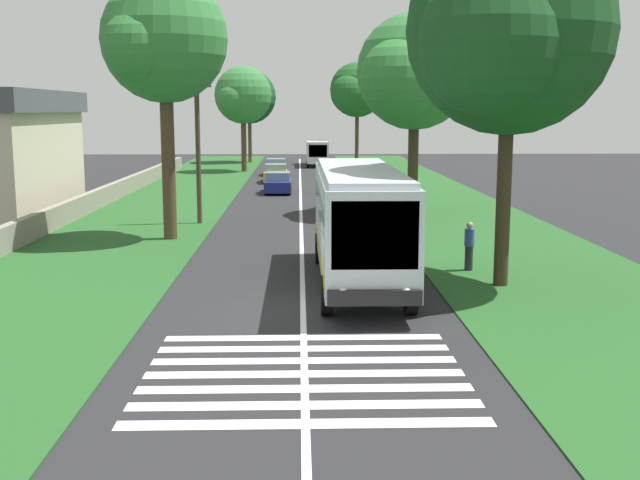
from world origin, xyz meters
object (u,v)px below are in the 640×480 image
at_px(roadside_tree_left_1, 162,43).
at_px(trailing_car_1, 278,183).
at_px(trailing_car_3, 276,167).
at_px(roadside_tree_right_0, 503,37).
at_px(trailing_car_0, 338,198).
at_px(roadside_tree_right_2, 411,75).
at_px(roadside_tree_left_2, 242,97).
at_px(utility_pole, 198,146).
at_px(pedestrian, 469,246).
at_px(trailing_minibus_0, 317,151).
at_px(roadside_tree_left_0, 247,98).
at_px(trailing_car_2, 276,174).
at_px(roadside_tree_right_1, 355,91).
at_px(coach_bus, 358,218).

bearing_deg(roadside_tree_left_1, trailing_car_1, -12.41).
distance_m(trailing_car_3, roadside_tree_right_0, 45.16).
bearing_deg(trailing_car_0, roadside_tree_right_2, -108.83).
relative_size(roadside_tree_left_1, roadside_tree_right_2, 1.04).
xyz_separation_m(roadside_tree_left_2, utility_pole, (-33.57, -0.18, -2.96)).
xyz_separation_m(trailing_car_3, pedestrian, (-41.56, -7.88, 0.24)).
height_order(trailing_minibus_0, roadside_tree_left_0, roadside_tree_left_0).
relative_size(trailing_car_2, pedestrian, 2.54).
height_order(trailing_car_1, pedestrian, pedestrian).
height_order(trailing_car_0, trailing_car_1, same).
xyz_separation_m(roadside_tree_left_2, roadside_tree_right_2, (-29.74, -11.07, 0.60)).
height_order(roadside_tree_left_2, utility_pole, roadside_tree_left_2).
bearing_deg(roadside_tree_right_0, roadside_tree_left_1, 51.64).
bearing_deg(roadside_tree_left_0, trailing_car_1, -172.76).
xyz_separation_m(roadside_tree_left_0, utility_pole, (-46.20, -0.52, -3.01)).
distance_m(trailing_car_3, roadside_tree_right_1, 17.55).
relative_size(trailing_car_1, roadside_tree_right_0, 0.39).
xyz_separation_m(roadside_tree_right_2, utility_pole, (-3.83, 10.89, -3.56)).
bearing_deg(trailing_car_2, roadside_tree_left_2, 16.80).
bearing_deg(roadside_tree_left_2, roadside_tree_right_2, -159.58).
relative_size(trailing_car_3, roadside_tree_right_0, 0.39).
bearing_deg(coach_bus, roadside_tree_right_1, -3.95).
relative_size(trailing_car_3, roadside_tree_left_2, 0.46).
bearing_deg(roadside_tree_left_0, utility_pole, -179.36).
bearing_deg(trailing_minibus_0, utility_pole, 170.50).
xyz_separation_m(trailing_car_0, trailing_car_3, (24.53, 4.18, 0.00)).
height_order(trailing_car_3, utility_pole, utility_pole).
bearing_deg(roadside_tree_right_2, roadside_tree_left_2, 20.42).
height_order(trailing_car_0, trailing_car_3, same).
bearing_deg(trailing_car_0, trailing_car_2, 12.85).
relative_size(trailing_car_2, roadside_tree_left_2, 0.46).
distance_m(trailing_car_1, roadside_tree_left_1, 21.27).
relative_size(trailing_car_2, utility_pole, 0.59).
bearing_deg(trailing_car_0, trailing_minibus_0, 0.60).
distance_m(roadside_tree_left_2, utility_pole, 33.70).
bearing_deg(trailing_car_3, roadside_tree_left_0, 11.76).
height_order(roadside_tree_left_0, utility_pole, roadside_tree_left_0).
relative_size(trailing_car_1, roadside_tree_left_0, 0.44).
bearing_deg(pedestrian, roadside_tree_left_0, 11.03).
bearing_deg(roadside_tree_right_2, trailing_car_1, 34.41).
relative_size(coach_bus, trailing_minibus_0, 1.86).
relative_size(roadside_tree_left_0, utility_pole, 1.34).
xyz_separation_m(coach_bus, roadside_tree_left_1, (9.01, 7.59, 6.17)).
distance_m(coach_bus, roadside_tree_left_2, 48.07).
relative_size(trailing_minibus_0, roadside_tree_right_1, 0.58).
xyz_separation_m(trailing_car_3, roadside_tree_right_0, (-43.84, -8.23, 7.07)).
bearing_deg(trailing_minibus_0, pedestrian, -175.54).
distance_m(trailing_minibus_0, roadside_tree_left_2, 10.97).
relative_size(roadside_tree_left_2, roadside_tree_right_0, 0.85).
bearing_deg(trailing_car_2, trailing_car_3, 1.36).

